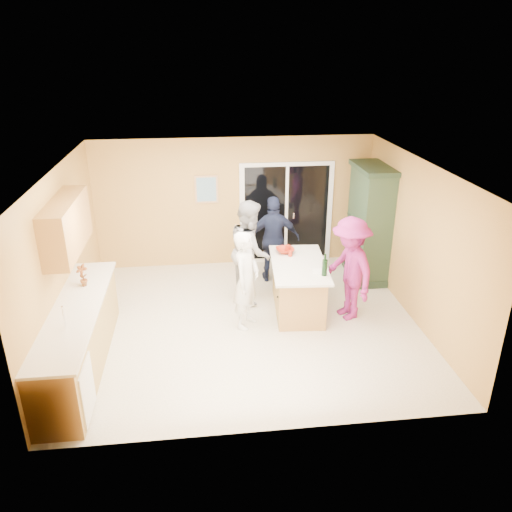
{
  "coord_description": "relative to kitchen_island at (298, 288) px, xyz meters",
  "views": [
    {
      "loc": [
        -0.7,
        -7.08,
        4.24
      ],
      "look_at": [
        0.15,
        0.1,
        1.15
      ],
      "focal_mm": 35.0,
      "sensor_mm": 36.0,
      "label": 1
    }
  ],
  "objects": [
    {
      "name": "wine_bottle",
      "position": [
        0.31,
        -0.5,
        0.6
      ],
      "size": [
        0.08,
        0.08,
        0.36
      ],
      "rotation": [
        0.0,
        0.0,
        0.05
      ],
      "color": "black",
      "rests_on": "kitchen_island"
    },
    {
      "name": "upper_cabinets",
      "position": [
        -3.48,
        -0.56,
        1.47
      ],
      "size": [
        0.35,
        1.6,
        0.75
      ],
      "primitive_type": "cube",
      "color": "#A68440",
      "rests_on": "wall_left"
    },
    {
      "name": "serving_bowl",
      "position": [
        -0.15,
        0.5,
        0.5
      ],
      "size": [
        0.35,
        0.35,
        0.08
      ],
      "primitive_type": "imported",
      "rotation": [
        0.0,
        0.0,
        0.09
      ],
      "color": "#A52712",
      "rests_on": "kitchen_island"
    },
    {
      "name": "floor",
      "position": [
        -0.9,
        -0.36,
        -0.41
      ],
      "size": [
        5.5,
        5.5,
        0.0
      ],
      "primitive_type": "plane",
      "color": "silver",
      "rests_on": "ground"
    },
    {
      "name": "green_hutch",
      "position": [
        1.59,
        1.17,
        0.67
      ],
      "size": [
        0.63,
        1.2,
        2.21
      ],
      "color": "#1F3223",
      "rests_on": "floor"
    },
    {
      "name": "wall_front",
      "position": [
        -0.9,
        -2.86,
        0.89
      ],
      "size": [
        5.5,
        0.1,
        2.6
      ],
      "primitive_type": "cube",
      "color": "#EFB562",
      "rests_on": "ground"
    },
    {
      "name": "ceiling",
      "position": [
        -0.9,
        -0.36,
        2.19
      ],
      "size": [
        5.5,
        5.0,
        0.1
      ],
      "primitive_type": "cube",
      "color": "white",
      "rests_on": "wall_back"
    },
    {
      "name": "tumbler_far",
      "position": [
        -0.09,
        0.32,
        0.51
      ],
      "size": [
        0.07,
        0.07,
        0.1
      ],
      "primitive_type": "cylinder",
      "rotation": [
        0.0,
        0.0,
        0.04
      ],
      "color": "#A52712",
      "rests_on": "kitchen_island"
    },
    {
      "name": "white_plate",
      "position": [
        0.26,
        -0.37,
        0.47
      ],
      "size": [
        0.29,
        0.29,
        0.02
      ],
      "primitive_type": "cylinder",
      "rotation": [
        0.0,
        0.0,
        0.37
      ],
      "color": "white",
      "rests_on": "kitchen_island"
    },
    {
      "name": "tumbler_near",
      "position": [
        -0.1,
        0.54,
        0.52
      ],
      "size": [
        0.1,
        0.1,
        0.12
      ],
      "primitive_type": "cylinder",
      "rotation": [
        0.0,
        0.0,
        -0.23
      ],
      "color": "#A52712",
      "rests_on": "kitchen_island"
    },
    {
      "name": "woman_grey",
      "position": [
        -0.75,
        0.56,
        0.5
      ],
      "size": [
        0.75,
        0.93,
        1.81
      ],
      "primitive_type": "imported",
      "rotation": [
        0.0,
        0.0,
        1.5
      ],
      "color": "#97979A",
      "rests_on": "floor"
    },
    {
      "name": "framed_picture",
      "position": [
        -1.45,
        2.11,
        1.19
      ],
      "size": [
        0.46,
        0.04,
        0.56
      ],
      "color": "tan",
      "rests_on": "wall_back"
    },
    {
      "name": "sliding_door",
      "position": [
        0.15,
        2.1,
        0.64
      ],
      "size": [
        1.9,
        0.07,
        2.1
      ],
      "color": "white",
      "rests_on": "floor"
    },
    {
      "name": "wall_right",
      "position": [
        1.85,
        -0.36,
        0.89
      ],
      "size": [
        0.1,
        5.0,
        2.6
      ],
      "primitive_type": "cube",
      "color": "#EFB562",
      "rests_on": "ground"
    },
    {
      "name": "kitchen_island",
      "position": [
        0.0,
        0.0,
        0.0
      ],
      "size": [
        1.02,
        1.71,
        0.87
      ],
      "rotation": [
        0.0,
        0.0,
        -0.08
      ],
      "color": "#A68440",
      "rests_on": "floor"
    },
    {
      "name": "left_cabinet_run",
      "position": [
        -3.35,
        -1.41,
        0.06
      ],
      "size": [
        0.65,
        3.05,
        1.24
      ],
      "color": "#A68440",
      "rests_on": "floor"
    },
    {
      "name": "wall_back",
      "position": [
        -0.9,
        2.14,
        0.89
      ],
      "size": [
        5.5,
        0.1,
        2.6
      ],
      "primitive_type": "cube",
      "color": "#EFB562",
      "rests_on": "ground"
    },
    {
      "name": "tulip_vase",
      "position": [
        -3.35,
        -0.59,
        0.71
      ],
      "size": [
        0.21,
        0.18,
        0.34
      ],
      "primitive_type": "imported",
      "rotation": [
        0.0,
        0.0,
        -0.41
      ],
      "color": "red",
      "rests_on": "left_cabinet_run"
    },
    {
      "name": "woman_magenta",
      "position": [
        0.77,
        -0.32,
        0.47
      ],
      "size": [
        0.92,
        1.26,
        1.74
      ],
      "primitive_type": "imported",
      "rotation": [
        0.0,
        0.0,
        -1.31
      ],
      "color": "#8D1E6D",
      "rests_on": "floor"
    },
    {
      "name": "woman_navy",
      "position": [
        -0.23,
        1.22,
        0.43
      ],
      "size": [
        0.98,
        0.41,
        1.67
      ],
      "primitive_type": "imported",
      "rotation": [
        0.0,
        0.0,
        3.13
      ],
      "color": "#1C243D",
      "rests_on": "floor"
    },
    {
      "name": "woman_white",
      "position": [
        -0.92,
        -0.41,
        0.4
      ],
      "size": [
        0.62,
        0.7,
        1.61
      ],
      "primitive_type": "imported",
      "rotation": [
        0.0,
        0.0,
        1.06
      ],
      "color": "white",
      "rests_on": "floor"
    },
    {
      "name": "wall_left",
      "position": [
        -3.65,
        -0.36,
        0.89
      ],
      "size": [
        0.1,
        5.0,
        2.6
      ],
      "primitive_type": "cube",
      "color": "#EFB562",
      "rests_on": "ground"
    }
  ]
}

